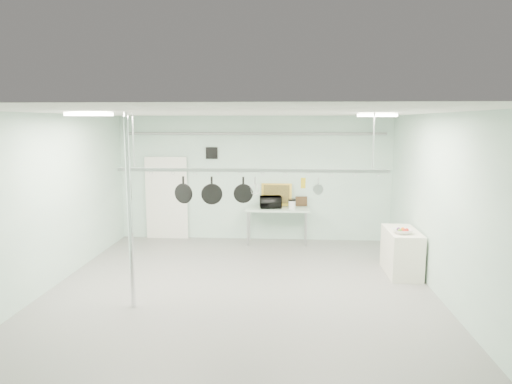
# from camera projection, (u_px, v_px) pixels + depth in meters

# --- Properties ---
(floor) EXTENTS (8.00, 8.00, 0.00)m
(floor) POSITION_uv_depth(u_px,v_px,m) (239.00, 296.00, 8.07)
(floor) COLOR gray
(floor) RESTS_ON ground
(ceiling) EXTENTS (7.00, 8.00, 0.02)m
(ceiling) POSITION_uv_depth(u_px,v_px,m) (238.00, 113.00, 7.58)
(ceiling) COLOR silver
(ceiling) RESTS_ON back_wall
(back_wall) EXTENTS (7.00, 0.02, 3.20)m
(back_wall) POSITION_uv_depth(u_px,v_px,m) (254.00, 178.00, 11.76)
(back_wall) COLOR silver
(back_wall) RESTS_ON floor
(right_wall) EXTENTS (0.02, 8.00, 3.20)m
(right_wall) POSITION_uv_depth(u_px,v_px,m) (447.00, 209.00, 7.60)
(right_wall) COLOR silver
(right_wall) RESTS_ON floor
(door) EXTENTS (1.10, 0.10, 2.20)m
(door) POSITION_uv_depth(u_px,v_px,m) (167.00, 199.00, 11.94)
(door) COLOR silver
(door) RESTS_ON floor
(wall_vent) EXTENTS (0.30, 0.04, 0.30)m
(wall_vent) POSITION_uv_depth(u_px,v_px,m) (212.00, 153.00, 11.71)
(wall_vent) COLOR black
(wall_vent) RESTS_ON back_wall
(conduit_pipe) EXTENTS (6.60, 0.07, 0.07)m
(conduit_pipe) POSITION_uv_depth(u_px,v_px,m) (254.00, 134.00, 11.50)
(conduit_pipe) COLOR gray
(conduit_pipe) RESTS_ON back_wall
(chrome_pole) EXTENTS (0.08, 0.08, 3.20)m
(chrome_pole) POSITION_uv_depth(u_px,v_px,m) (130.00, 212.00, 7.34)
(chrome_pole) COLOR silver
(chrome_pole) RESTS_ON floor
(prep_table) EXTENTS (1.60, 0.70, 0.91)m
(prep_table) POSITION_uv_depth(u_px,v_px,m) (277.00, 211.00, 11.45)
(prep_table) COLOR #A4C1AD
(prep_table) RESTS_ON floor
(side_cabinet) EXTENTS (0.60, 1.20, 0.90)m
(side_cabinet) POSITION_uv_depth(u_px,v_px,m) (402.00, 252.00, 9.18)
(side_cabinet) COLOR silver
(side_cabinet) RESTS_ON floor
(pot_rack) EXTENTS (4.80, 0.06, 1.00)m
(pot_rack) POSITION_uv_depth(u_px,v_px,m) (251.00, 169.00, 8.01)
(pot_rack) COLOR #B7B7BC
(pot_rack) RESTS_ON ceiling
(light_panel_left) EXTENTS (0.65, 0.30, 0.05)m
(light_panel_left) POSITION_uv_depth(u_px,v_px,m) (89.00, 114.00, 6.94)
(light_panel_left) COLOR white
(light_panel_left) RESTS_ON ceiling
(light_panel_right) EXTENTS (0.65, 0.30, 0.05)m
(light_panel_right) POSITION_uv_depth(u_px,v_px,m) (377.00, 115.00, 8.03)
(light_panel_right) COLOR white
(light_panel_right) RESTS_ON ceiling
(microwave) EXTENTS (0.57, 0.43, 0.29)m
(microwave) POSITION_uv_depth(u_px,v_px,m) (271.00, 202.00, 11.43)
(microwave) COLOR black
(microwave) RESTS_ON prep_table
(coffee_canister) EXTENTS (0.19, 0.19, 0.21)m
(coffee_canister) POSITION_uv_depth(u_px,v_px,m) (292.00, 205.00, 11.31)
(coffee_canister) COLOR silver
(coffee_canister) RESTS_ON prep_table
(painting_large) EXTENTS (0.78, 0.13, 0.58)m
(painting_large) POSITION_uv_depth(u_px,v_px,m) (277.00, 195.00, 11.70)
(painting_large) COLOR gold
(painting_large) RESTS_ON prep_table
(painting_small) EXTENTS (0.31, 0.11, 0.25)m
(painting_small) POSITION_uv_depth(u_px,v_px,m) (301.00, 201.00, 11.68)
(painting_small) COLOR #362412
(painting_small) RESTS_ON prep_table
(fruit_bowl) EXTENTS (0.44, 0.44, 0.09)m
(fruit_bowl) POSITION_uv_depth(u_px,v_px,m) (402.00, 231.00, 8.83)
(fruit_bowl) COLOR silver
(fruit_bowl) RESTS_ON side_cabinet
(skillet_left) EXTENTS (0.36, 0.17, 0.47)m
(skillet_left) POSITION_uv_depth(u_px,v_px,m) (183.00, 189.00, 8.15)
(skillet_left) COLOR black
(skillet_left) RESTS_ON pot_rack
(skillet_mid) EXTENTS (0.38, 0.13, 0.51)m
(skillet_mid) POSITION_uv_depth(u_px,v_px,m) (212.00, 191.00, 8.12)
(skillet_mid) COLOR black
(skillet_mid) RESTS_ON pot_rack
(skillet_right) EXTENTS (0.35, 0.11, 0.47)m
(skillet_right) POSITION_uv_depth(u_px,v_px,m) (243.00, 190.00, 8.08)
(skillet_right) COLOR black
(skillet_right) RESTS_ON pot_rack
(whisk) EXTENTS (0.25, 0.25, 0.32)m
(whisk) POSITION_uv_depth(u_px,v_px,m) (255.00, 186.00, 8.05)
(whisk) COLOR silver
(whisk) RESTS_ON pot_rack
(grater) EXTENTS (0.09, 0.04, 0.21)m
(grater) POSITION_uv_depth(u_px,v_px,m) (303.00, 183.00, 7.99)
(grater) COLOR gold
(grater) RESTS_ON pot_rack
(saucepan) EXTENTS (0.19, 0.12, 0.31)m
(saucepan) POSITION_uv_depth(u_px,v_px,m) (318.00, 186.00, 7.98)
(saucepan) COLOR silver
(saucepan) RESTS_ON pot_rack
(fruit_cluster) EXTENTS (0.24, 0.24, 0.09)m
(fruit_cluster) POSITION_uv_depth(u_px,v_px,m) (403.00, 229.00, 8.82)
(fruit_cluster) COLOR #B41A10
(fruit_cluster) RESTS_ON fruit_bowl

